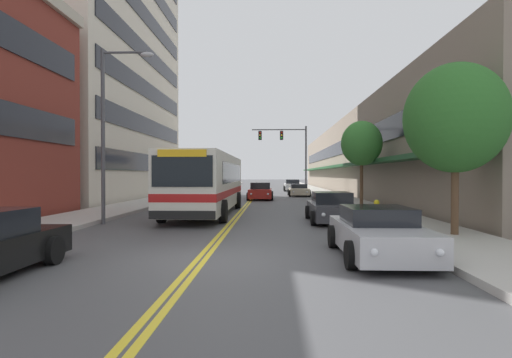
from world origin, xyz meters
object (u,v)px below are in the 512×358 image
Objects in this scene: car_champagne_parked_right_mid at (299,190)px; car_silver_parked_right_foreground at (378,234)px; car_red_moving_lead at (260,192)px; traffic_signal_mast at (288,146)px; car_dark_grey_parked_right_far at (332,208)px; street_tree_right_mid at (362,144)px; street_tree_right_near at (455,118)px; street_lamp_left_near at (111,119)px; fire_hydrant at (377,211)px; car_navy_parked_left_far at (216,188)px; city_bus at (208,181)px; car_charcoal_parked_left_mid at (196,193)px; car_white_parked_right_end at (292,186)px.

car_silver_parked_right_foreground is at bearing -89.83° from car_champagne_parked_right_mid.
traffic_signal_mast is (2.62, 8.12, 4.35)m from car_red_moving_lead.
traffic_signal_mast is at bearing 92.33° from car_dark_grey_parked_right_far.
car_champagne_parked_right_mid is 21.12m from car_dark_grey_parked_right_far.
car_dark_grey_parked_right_far reaches higher than car_silver_parked_right_foreground.
street_tree_right_mid is (3.73, -17.08, -1.07)m from traffic_signal_mast.
car_dark_grey_parked_right_far is at bearing 124.41° from street_tree_right_near.
fire_hydrant is at bearing -0.05° from street_lamp_left_near.
car_silver_parked_right_foreground is 23.39m from car_red_moving_lead.
car_navy_parked_left_far is at bearing 117.42° from car_red_moving_lead.
city_bus is 2.51× the size of car_navy_parked_left_far.
car_charcoal_parked_left_mid is 12.99m from traffic_signal_mast.
car_dark_grey_parked_right_far is at bearing -89.86° from car_white_parked_right_end.
car_charcoal_parked_left_mid is 0.89× the size of car_white_parked_right_end.
car_silver_parked_right_foreground is 28.58m from car_champagne_parked_right_mid.
city_bus is at bearing 55.19° from street_lamp_left_near.
car_champagne_parked_right_mid is 5.27m from traffic_signal_mast.
street_lamp_left_near is at bearing -146.75° from street_tree_right_mid.
street_lamp_left_near is (-9.32, -1.22, 3.76)m from car_dark_grey_parked_right_far.
car_champagne_parked_right_mid is 15.08m from street_tree_right_mid.
city_bus is at bearing -160.09° from street_tree_right_mid.
car_navy_parked_left_far is 0.99× the size of car_red_moving_lead.
car_dark_grey_parked_right_far is at bearing -112.39° from street_tree_right_mid.
car_champagne_parked_right_mid is (5.98, 17.60, -1.19)m from city_bus.
traffic_signal_mast is (7.80, 9.40, 4.43)m from car_charcoal_parked_left_mid.
street_lamp_left_near reaches higher than car_white_parked_right_end.
car_navy_parked_left_far is 0.88× the size of street_tree_right_near.
car_red_moving_lead is at bearing 13.86° from car_charcoal_parked_left_mid.
city_bus is 1.65× the size of street_lamp_left_near.
street_tree_right_near is (11.94, -19.01, 3.28)m from car_charcoal_parked_left_mid.
car_navy_parked_left_far is 0.93× the size of street_tree_right_mid.
street_tree_right_near is at bearing -55.59° from car_dark_grey_parked_right_far.
street_tree_right_mid is at bearing -78.98° from car_champagne_parked_right_mid.
car_silver_parked_right_foreground reaches higher than fire_hydrant.
car_white_parked_right_end is (8.69, 18.35, 0.10)m from car_charcoal_parked_left_mid.
car_champagne_parked_right_mid is 0.85× the size of street_tree_right_mid.
car_navy_parked_left_far is 32.46m from street_tree_right_near.
fire_hydrant is (10.26, -26.64, 0.04)m from car_navy_parked_left_far.
street_tree_right_near is at bearing -87.87° from street_tree_right_mid.
car_red_moving_lead is at bearing 102.93° from car_dark_grey_parked_right_far.
street_tree_right_near reaches higher than car_white_parked_right_end.
car_dark_grey_parked_right_far is 0.61× the size of traffic_signal_mast.
car_silver_parked_right_foreground is 11.86m from street_lamp_left_near.
car_charcoal_parked_left_mid is 11.02m from car_champagne_parked_right_mid.
city_bus is 2.34× the size of street_tree_right_mid.
car_champagne_parked_right_mid is (8.61, -4.29, -0.03)m from car_navy_parked_left_far.
car_dark_grey_parked_right_far is 0.59× the size of street_lamp_left_near.
street_lamp_left_near is at bearing -124.81° from city_bus.
car_navy_parked_left_far is 28.55m from fire_hydrant.
fire_hydrant is at bearing -37.44° from car_dark_grey_parked_right_far.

